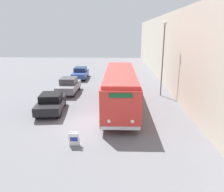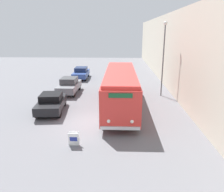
{
  "view_description": "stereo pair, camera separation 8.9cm",
  "coord_description": "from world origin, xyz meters",
  "px_view_note": "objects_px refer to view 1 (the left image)",
  "views": [
    {
      "loc": [
        1.85,
        -14.38,
        6.21
      ],
      "look_at": [
        1.39,
        0.53,
        1.8
      ],
      "focal_mm": 35.0,
      "sensor_mm": 36.0,
      "label": 1
    },
    {
      "loc": [
        1.94,
        -14.37,
        6.21
      ],
      "look_at": [
        1.39,
        0.53,
        1.8
      ],
      "focal_mm": 35.0,
      "sensor_mm": 36.0,
      "label": 2
    }
  ],
  "objects_px": {
    "vintage_bus": "(120,87)",
    "sign_board": "(74,139)",
    "parked_car_near": "(51,103)",
    "parked_car_mid": "(69,85)",
    "parked_car_far": "(80,73)",
    "streetlamp": "(163,50)"
  },
  "relations": [
    {
      "from": "parked_car_mid",
      "to": "parked_car_far",
      "type": "distance_m",
      "value": 7.41
    },
    {
      "from": "parked_car_near",
      "to": "parked_car_far",
      "type": "distance_m",
      "value": 13.01
    },
    {
      "from": "parked_car_near",
      "to": "streetlamp",
      "type": "bearing_deg",
      "value": 21.44
    },
    {
      "from": "sign_board",
      "to": "parked_car_near",
      "type": "bearing_deg",
      "value": 118.48
    },
    {
      "from": "streetlamp",
      "to": "parked_car_far",
      "type": "relative_size",
      "value": 1.57
    },
    {
      "from": "sign_board",
      "to": "streetlamp",
      "type": "xyz_separation_m",
      "value": [
        6.73,
        10.29,
        4.17
      ]
    },
    {
      "from": "sign_board",
      "to": "parked_car_mid",
      "type": "xyz_separation_m",
      "value": [
        -2.72,
        10.94,
        0.43
      ]
    },
    {
      "from": "vintage_bus",
      "to": "sign_board",
      "type": "distance_m",
      "value": 7.2
    },
    {
      "from": "parked_car_far",
      "to": "parked_car_near",
      "type": "bearing_deg",
      "value": -91.63
    },
    {
      "from": "parked_car_far",
      "to": "sign_board",
      "type": "bearing_deg",
      "value": -82.48
    },
    {
      "from": "streetlamp",
      "to": "parked_car_far",
      "type": "bearing_deg",
      "value": 139.64
    },
    {
      "from": "vintage_bus",
      "to": "parked_car_near",
      "type": "relative_size",
      "value": 2.61
    },
    {
      "from": "streetlamp",
      "to": "parked_car_near",
      "type": "distance_m",
      "value": 11.47
    },
    {
      "from": "parked_car_near",
      "to": "parked_car_far",
      "type": "xyz_separation_m",
      "value": [
        0.14,
        13.01,
        0.02
      ]
    },
    {
      "from": "sign_board",
      "to": "parked_car_near",
      "type": "distance_m",
      "value": 6.09
    },
    {
      "from": "parked_car_near",
      "to": "sign_board",
      "type": "bearing_deg",
      "value": -67.3
    },
    {
      "from": "vintage_bus",
      "to": "sign_board",
      "type": "relative_size",
      "value": 13.71
    },
    {
      "from": "streetlamp",
      "to": "parked_car_mid",
      "type": "bearing_deg",
      "value": 176.06
    },
    {
      "from": "parked_car_mid",
      "to": "parked_car_far",
      "type": "bearing_deg",
      "value": 91.16
    },
    {
      "from": "sign_board",
      "to": "parked_car_mid",
      "type": "relative_size",
      "value": 0.19
    },
    {
      "from": "parked_car_mid",
      "to": "parked_car_far",
      "type": "relative_size",
      "value": 0.93
    },
    {
      "from": "sign_board",
      "to": "parked_car_far",
      "type": "xyz_separation_m",
      "value": [
        -2.76,
        18.35,
        0.39
      ]
    }
  ]
}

